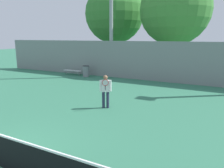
% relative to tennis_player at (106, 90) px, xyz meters
% --- Properties ---
extents(tennis_player, '(0.54, 0.51, 1.63)m').
position_rel_tennis_player_xyz_m(tennis_player, '(0.00, 0.00, 0.00)').
color(tennis_player, '#282D47').
rests_on(tennis_player, ground_plane).
extents(bench_courtside_near, '(1.82, 0.40, 0.42)m').
position_rel_tennis_player_xyz_m(bench_courtside_near, '(-7.34, 6.91, -0.54)').
color(bench_courtside_near, silver).
rests_on(bench_courtside_near, ground_plane).
extents(light_pole_near_left, '(0.90, 0.60, 10.23)m').
position_rel_tennis_player_xyz_m(light_pole_near_left, '(-3.81, 7.83, 4.77)').
color(light_pole_near_left, '#939399').
rests_on(light_pole_near_left, ground_plane).
extents(trash_bin, '(0.59, 0.59, 0.96)m').
position_rel_tennis_player_xyz_m(trash_bin, '(-5.74, 6.75, -0.44)').
color(trash_bin, gray).
rests_on(trash_bin, ground_plane).
extents(back_fence, '(30.04, 0.06, 3.09)m').
position_rel_tennis_player_xyz_m(back_fence, '(-0.55, 7.62, 0.62)').
color(back_fence, gray).
rests_on(back_fence, ground_plane).
extents(tree_green_tall, '(6.65, 6.65, 9.32)m').
position_rel_tennis_player_xyz_m(tree_green_tall, '(-6.68, 14.09, 5.05)').
color(tree_green_tall, brown).
rests_on(tree_green_tall, ground_plane).
extents(tree_green_broad, '(6.46, 6.46, 9.09)m').
position_rel_tennis_player_xyz_m(tree_green_broad, '(0.46, 12.28, 4.92)').
color(tree_green_broad, brown).
rests_on(tree_green_broad, ground_plane).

